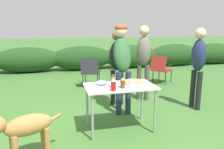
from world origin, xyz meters
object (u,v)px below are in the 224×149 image
Objects in this scene: spice_jar at (113,82)px; dog at (24,128)px; camp_chair_near_hedge at (91,70)px; standing_person_in_red_jacket at (117,60)px; mixing_bowl at (102,83)px; standing_person_in_navy_coat at (198,61)px; standing_person_in_dark_puffer at (144,55)px; food_tray at (132,82)px; standing_person_in_olive_jacket at (122,57)px; folding_table at (120,90)px; paper_cup_stack at (132,84)px; ketchup_bottle at (113,85)px; beer_bottle at (123,83)px; camp_chair_green_behind_table at (161,68)px; plate_stack at (114,85)px.

dog is (-1.23, -0.42, -0.40)m from spice_jar.
standing_person_in_red_jacket is at bearing -60.33° from camp_chair_near_hedge.
spice_jar is at bearing -65.71° from mixing_bowl.
standing_person_in_dark_puffer is at bearing -135.66° from standing_person_in_navy_coat.
food_tray is 1.64m from standing_person_in_navy_coat.
standing_person_in_red_jacket is (0.01, 0.42, -0.13)m from standing_person_in_olive_jacket.
folding_table is 0.28m from paper_cup_stack.
folding_table is 5.26× the size of spice_jar.
mixing_bowl is at bearing 153.42° from folding_table.
ketchup_bottle is (-0.17, -0.25, 0.16)m from folding_table.
paper_cup_stack is (-0.10, -0.25, 0.04)m from food_tray.
standing_person_in_olive_jacket is at bearing 81.94° from paper_cup_stack.
ketchup_bottle is at bearing -148.16° from beer_bottle.
camp_chair_green_behind_table is at bearing -67.87° from dog.
mixing_bowl is 0.39m from beer_bottle.
paper_cup_stack is 0.97m from standing_person_in_olive_jacket.
paper_cup_stack is at bearing -88.99° from standing_person_in_dark_puffer.
plate_stack is 0.29m from ketchup_bottle.
camp_chair_near_hedge is (1.31, 3.24, 0.02)m from dog.
standing_person_in_dark_puffer is 1.14m from standing_person_in_navy_coat.
ketchup_bottle reaches higher than camp_chair_green_behind_table.
standing_person_in_red_jacket is 1.77× the size of dog.
food_tray is 0.74m from standing_person_in_olive_jacket.
plate_stack is at bearing -86.88° from dog.
mixing_bowl is 2.08m from standing_person_in_navy_coat.
food_tray reaches higher than plate_stack.
beer_bottle is 0.10× the size of standing_person_in_dark_puffer.
food_tray is at bearing -66.12° from camp_chair_near_hedge.
standing_person_in_red_jacket reaches higher than dog.
standing_person_in_dark_puffer is 3.01m from dog.
beer_bottle is at bearing -88.83° from standing_person_in_red_jacket.
beer_bottle is 1.31m from standing_person_in_red_jacket.
paper_cup_stack is at bearing 9.84° from ketchup_bottle.
standing_person_in_navy_coat is at bearing -13.49° from standing_person_in_dark_puffer.
standing_person_in_navy_coat is at bearing 20.95° from beer_bottle.
folding_table is 0.68× the size of standing_person_in_navy_coat.
ketchup_bottle reaches higher than beer_bottle.
paper_cup_stack is at bearing -14.17° from spice_jar.
standing_person_in_navy_coat is (1.85, 0.52, 0.24)m from plate_stack.
beer_bottle reaches higher than plate_stack.
standing_person_in_dark_puffer is (0.67, 0.59, -0.06)m from standing_person_in_olive_jacket.
mixing_bowl is at bearing -76.73° from camp_chair_near_hedge.
standing_person_in_red_jacket is at bearing 72.48° from ketchup_bottle.
standing_person_in_navy_coat reaches higher than plate_stack.
spice_jar is 0.24× the size of dog.
dog is at bearing -161.14° from spice_jar.
camp_chair_green_behind_table is at bearing 50.63° from plate_stack.
food_tray is 2.07× the size of beer_bottle.
beer_bottle is 0.19× the size of camp_chair_green_behind_table.
folding_table is at bearing 41.71° from spice_jar.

